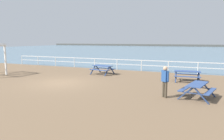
% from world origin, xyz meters
% --- Properties ---
extents(ground_plane, '(30.00, 24.00, 0.20)m').
position_xyz_m(ground_plane, '(0.00, 0.00, -0.10)').
color(ground_plane, brown).
extents(sea_band, '(142.00, 90.00, 0.01)m').
position_xyz_m(sea_band, '(0.00, 52.75, 0.00)').
color(sea_band, slate).
rests_on(sea_band, ground).
extents(distant_shoreline, '(142.00, 6.00, 1.80)m').
position_xyz_m(distant_shoreline, '(0.00, 95.75, 0.00)').
color(distant_shoreline, '#4C4C47').
rests_on(distant_shoreline, ground).
extents(seaward_railing, '(23.07, 0.07, 1.08)m').
position_xyz_m(seaward_railing, '(0.00, 7.75, 0.77)').
color(seaward_railing, white).
rests_on(seaward_railing, ground).
extents(picnic_table_near_left, '(2.07, 1.85, 0.80)m').
position_xyz_m(picnic_table_near_left, '(1.13, 4.56, 0.58)').
color(picnic_table_near_left, '#334C84').
rests_on(picnic_table_near_left, ground).
extents(picnic_table_near_right, '(1.91, 1.66, 0.80)m').
position_xyz_m(picnic_table_near_right, '(8.25, 3.93, 0.58)').
color(picnic_table_near_right, '#334C84').
rests_on(picnic_table_near_right, ground).
extents(picnic_table_mid_centre, '(1.88, 2.10, 0.80)m').
position_xyz_m(picnic_table_mid_centre, '(8.99, -0.62, 0.58)').
color(picnic_table_mid_centre, '#334C84').
rests_on(picnic_table_mid_centre, ground).
extents(visitor, '(0.43, 0.39, 1.66)m').
position_xyz_m(visitor, '(7.40, -1.13, 0.95)').
color(visitor, '#4C4233').
rests_on(visitor, ground).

